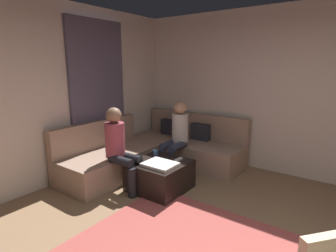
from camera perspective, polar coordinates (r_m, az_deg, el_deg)
name	(u,v)px	position (r m, az deg, el deg)	size (l,w,h in m)	color
wall_back	(302,93)	(4.71, 26.49, 6.21)	(6.00, 0.12, 2.70)	beige
wall_left	(15,98)	(4.11, -29.55, 5.12)	(0.12, 6.00, 2.70)	beige
curtain_panel	(99,97)	(4.72, -14.45, 5.94)	(0.06, 1.10, 2.50)	#595166
sectional_couch	(156,151)	(4.81, -2.61, -5.40)	(2.10, 2.55, 0.87)	#9E7F6B
ottoman	(160,175)	(3.99, -1.74, -10.39)	(0.76, 0.76, 0.42)	black
folded_blanket	(160,164)	(3.76, -1.68, -8.10)	(0.44, 0.36, 0.04)	white
coffee_mug	(156,153)	(4.16, -2.65, -5.63)	(0.08, 0.08, 0.10)	#334C72
game_remote	(179,159)	(3.98, 2.26, -7.04)	(0.05, 0.15, 0.02)	white
person_on_couch_back	(177,134)	(4.51, 1.89, -1.64)	(0.30, 0.60, 1.20)	#2D3347
person_on_couch_side	(120,146)	(3.90, -10.13, -4.15)	(0.60, 0.30, 1.20)	black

